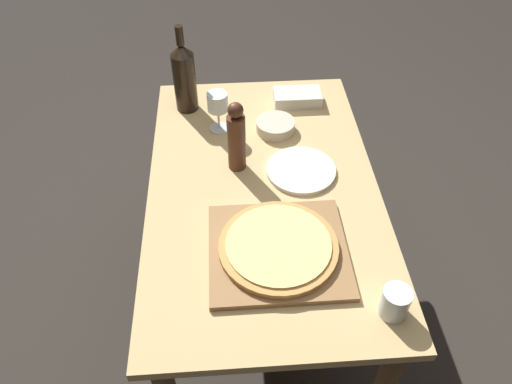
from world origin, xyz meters
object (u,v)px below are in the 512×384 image
wine_bottle (184,77)px  pizza (278,246)px  wine_glass (218,104)px  pepper_mill (236,138)px  small_bowl (275,126)px

wine_bottle → pizza: bearing=-69.3°
wine_glass → pepper_mill: bearing=-74.7°
small_bowl → wine_bottle: bearing=153.0°
pizza → pepper_mill: (-0.10, 0.37, 0.09)m
pizza → wine_bottle: bearing=110.7°
pizza → wine_glass: bearing=105.0°
pizza → small_bowl: 0.56m
pizza → pepper_mill: 0.40m
wine_bottle → pepper_mill: bearing=-63.3°
wine_bottle → wine_glass: wine_bottle is taller
pizza → small_bowl: (0.05, 0.56, -0.01)m
wine_bottle → pepper_mill: wine_bottle is taller
wine_bottle → wine_glass: 0.19m
wine_bottle → small_bowl: 0.38m
wine_glass → small_bowl: wine_glass is taller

